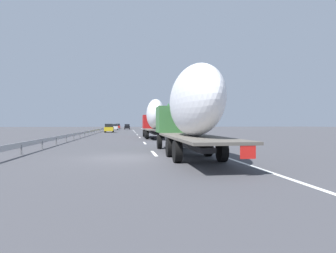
% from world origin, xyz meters
% --- Properties ---
extents(ground_plane, '(260.00, 260.00, 0.00)m').
position_xyz_m(ground_plane, '(40.00, 0.00, 0.00)').
color(ground_plane, '#424247').
extents(lane_stripe_0, '(3.20, 0.20, 0.01)m').
position_xyz_m(lane_stripe_0, '(2.00, -1.80, 0.00)').
color(lane_stripe_0, white).
rests_on(lane_stripe_0, ground_plane).
extents(lane_stripe_1, '(3.20, 0.20, 0.01)m').
position_xyz_m(lane_stripe_1, '(11.56, -1.80, 0.00)').
color(lane_stripe_1, white).
rests_on(lane_stripe_1, ground_plane).
extents(lane_stripe_2, '(3.20, 0.20, 0.01)m').
position_xyz_m(lane_stripe_2, '(22.87, -1.80, 0.00)').
color(lane_stripe_2, white).
rests_on(lane_stripe_2, ground_plane).
extents(lane_stripe_3, '(3.20, 0.20, 0.01)m').
position_xyz_m(lane_stripe_3, '(32.42, -1.80, 0.00)').
color(lane_stripe_3, white).
rests_on(lane_stripe_3, ground_plane).
extents(lane_stripe_4, '(3.20, 0.20, 0.01)m').
position_xyz_m(lane_stripe_4, '(45.49, -1.80, 0.00)').
color(lane_stripe_4, white).
rests_on(lane_stripe_4, ground_plane).
extents(lane_stripe_5, '(3.20, 0.20, 0.01)m').
position_xyz_m(lane_stripe_5, '(53.29, -1.80, 0.00)').
color(lane_stripe_5, white).
rests_on(lane_stripe_5, ground_plane).
extents(lane_stripe_6, '(3.20, 0.20, 0.01)m').
position_xyz_m(lane_stripe_6, '(58.58, -1.80, 0.00)').
color(lane_stripe_6, white).
rests_on(lane_stripe_6, ground_plane).
extents(lane_stripe_7, '(3.20, 0.20, 0.01)m').
position_xyz_m(lane_stripe_7, '(64.16, -1.80, 0.00)').
color(lane_stripe_7, white).
rests_on(lane_stripe_7, ground_plane).
extents(lane_stripe_8, '(3.20, 0.20, 0.01)m').
position_xyz_m(lane_stripe_8, '(68.97, -1.80, 0.00)').
color(lane_stripe_8, white).
rests_on(lane_stripe_8, ground_plane).
extents(edge_line_right, '(110.00, 0.20, 0.01)m').
position_xyz_m(edge_line_right, '(45.00, -5.50, 0.00)').
color(edge_line_right, white).
rests_on(edge_line_right, ground_plane).
extents(truck_lead, '(12.23, 2.55, 4.89)m').
position_xyz_m(truck_lead, '(20.49, -3.60, 2.67)').
color(truck_lead, '#B21919').
rests_on(truck_lead, ground_plane).
extents(truck_trailing, '(14.08, 2.55, 4.85)m').
position_xyz_m(truck_trailing, '(0.05, -3.60, 2.72)').
color(truck_trailing, '#387038').
rests_on(truck_trailing, ground_plane).
extents(car_black_suv, '(4.25, 1.88, 1.78)m').
position_xyz_m(car_black_suv, '(80.56, -0.04, 0.91)').
color(car_black_suv, black).
rests_on(car_black_suv, ground_plane).
extents(car_yellow_coupe, '(4.06, 1.87, 1.86)m').
position_xyz_m(car_yellow_coupe, '(46.69, 3.76, 0.94)').
color(car_yellow_coupe, gold).
rests_on(car_yellow_coupe, ground_plane).
extents(car_red_compact, '(4.45, 1.74, 1.93)m').
position_xyz_m(car_red_compact, '(93.61, 3.48, 0.96)').
color(car_red_compact, red).
rests_on(car_red_compact, ground_plane).
extents(car_white_van, '(4.38, 1.78, 1.82)m').
position_xyz_m(car_white_van, '(71.25, 3.64, 0.92)').
color(car_white_van, white).
rests_on(car_white_van, ground_plane).
extents(road_sign, '(0.10, 0.90, 3.00)m').
position_xyz_m(road_sign, '(44.99, -6.70, 2.08)').
color(road_sign, gray).
rests_on(road_sign, ground_plane).
extents(tree_0, '(2.46, 2.46, 5.24)m').
position_xyz_m(tree_0, '(82.18, -12.41, 3.37)').
color(tree_0, '#472D19').
rests_on(tree_0, ground_plane).
extents(tree_1, '(2.93, 2.93, 7.68)m').
position_xyz_m(tree_1, '(82.35, -11.47, 4.70)').
color(tree_1, '#472D19').
rests_on(tree_1, ground_plane).
extents(tree_2, '(2.86, 2.86, 6.93)m').
position_xyz_m(tree_2, '(85.84, -11.00, 4.34)').
color(tree_2, '#472D19').
rests_on(tree_2, ground_plane).
extents(tree_3, '(3.98, 3.98, 6.72)m').
position_xyz_m(tree_3, '(49.61, -9.62, 4.32)').
color(tree_3, '#472D19').
rests_on(tree_3, ground_plane).
extents(guardrail_median, '(94.00, 0.10, 0.76)m').
position_xyz_m(guardrail_median, '(43.00, 6.00, 0.58)').
color(guardrail_median, '#9EA0A5').
rests_on(guardrail_median, ground_plane).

